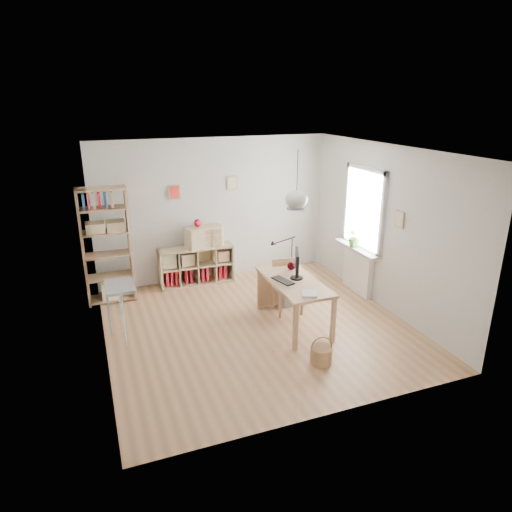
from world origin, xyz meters
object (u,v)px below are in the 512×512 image
object	(u,v)px
desk	(294,286)
cube_shelf	(195,268)
chair	(286,282)
storage_chest	(292,291)
monitor	(297,263)
tall_bookshelf	(106,241)
drawer_chest	(204,236)

from	to	relation	value
desk	cube_shelf	world-z (taller)	desk
chair	storage_chest	distance (m)	0.50
desk	chair	bearing A→B (deg)	77.81
monitor	chair	bearing A→B (deg)	108.69
desk	storage_chest	world-z (taller)	desk
storage_chest	cube_shelf	bearing A→B (deg)	132.19
cube_shelf	chair	size ratio (longest dim) A/B	1.60
tall_bookshelf	chair	size ratio (longest dim) A/B	2.28
tall_bookshelf	storage_chest	bearing A→B (deg)	-21.24
cube_shelf	desk	bearing A→B (deg)	-65.39
storage_chest	monitor	world-z (taller)	monitor
desk	cube_shelf	distance (m)	2.48
desk	tall_bookshelf	bearing A→B (deg)	142.99
desk	monitor	distance (m)	0.35
tall_bookshelf	monitor	size ratio (longest dim) A/B	4.20
monitor	drawer_chest	world-z (taller)	monitor
cube_shelf	chair	bearing A→B (deg)	-56.72
chair	storage_chest	world-z (taller)	chair
desk	storage_chest	bearing A→B (deg)	65.77
storage_chest	drawer_chest	size ratio (longest dim) A/B	0.91
tall_bookshelf	monitor	xyz separation A→B (m)	(2.65, -1.89, -0.09)
desk	monitor	xyz separation A→B (m)	(0.07, 0.06, 0.34)
desk	drawer_chest	bearing A→B (deg)	110.81
tall_bookshelf	storage_chest	distance (m)	3.29
storage_chest	tall_bookshelf	bearing A→B (deg)	156.83
chair	drawer_chest	size ratio (longest dim) A/B	1.29
desk	chair	size ratio (longest dim) A/B	1.71
storage_chest	monitor	size ratio (longest dim) A/B	1.29
monitor	cube_shelf	bearing A→B (deg)	140.74
desk	monitor	world-z (taller)	monitor
chair	monitor	size ratio (longest dim) A/B	1.84
cube_shelf	tall_bookshelf	xyz separation A→B (m)	(-1.56, -0.28, 0.79)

